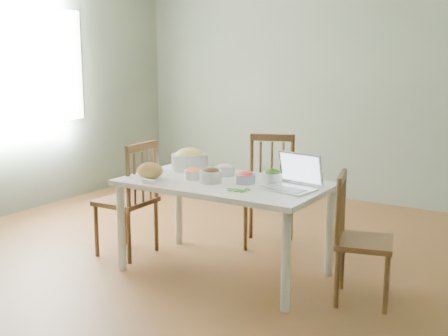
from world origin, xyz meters
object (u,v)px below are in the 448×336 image
Objects in this scene: chair_far at (269,192)px; bowl_squash at (190,159)px; laptop at (288,173)px; bread_boule at (150,171)px; chair_right at (365,239)px; dining_table at (224,227)px; chair_left at (126,198)px.

bowl_squash is at bearing -153.29° from chair_far.
bread_boule is at bearing -158.43° from laptop.
chair_right is 1.63m from bread_boule.
dining_table is 0.75m from chair_far.
bowl_squash is (-1.53, 0.17, 0.36)m from chair_right.
laptop is (-0.54, -0.06, 0.40)m from chair_right.
laptop is at bearing 80.91° from chair_right.
chair_right is 2.45× the size of laptop.
chair_right is at bearing -6.36° from bowl_squash.
chair_far is 2.69× the size of laptop.
bread_boule is 0.65× the size of bowl_squash.
chair_right is at bearing 91.41° from chair_left.
bowl_squash is 0.84× the size of laptop.
dining_table is 1.06m from chair_right.
dining_table is 0.92m from chair_left.
chair_left reaches higher than bowl_squash.
chair_far is 4.92× the size of bread_boule.
dining_table is 5.11× the size of bowl_squash.
bread_boule is (-1.57, -0.28, 0.34)m from chair_right.
bowl_squash reaches higher than dining_table.
dining_table is 0.68m from bowl_squash.
dining_table is at bearing 91.97° from chair_left.
chair_right is at bearing -54.48° from chair_far.
laptop reaches higher than bread_boule.
dining_table is at bearing -25.60° from bowl_squash.
dining_table is at bearing -110.80° from chair_far.
chair_far is at bearing 42.33° from chair_right.
bread_boule is 0.45m from bowl_squash.
dining_table is at bearing 78.06° from chair_right.
laptop is at bearing 90.51° from chair_left.
chair_right is (1.06, 0.06, 0.08)m from dining_table.
chair_far reaches higher than bread_boule.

